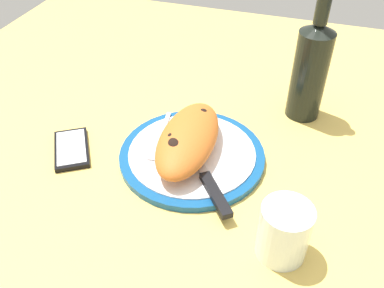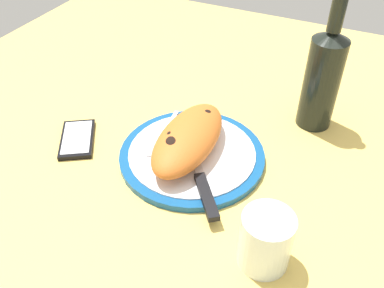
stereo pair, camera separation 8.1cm
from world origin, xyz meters
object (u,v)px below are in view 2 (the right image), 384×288
at_px(wine_bottle, 323,78).
at_px(smartphone, 77,139).
at_px(knife, 202,183).
at_px(plate, 192,155).
at_px(calzone, 188,139).
at_px(fork, 162,137).
at_px(water_glass, 265,243).

bearing_deg(wine_bottle, smartphone, -57.30).
bearing_deg(knife, plate, -143.79).
relative_size(smartphone, wine_bottle, 0.48).
xyz_separation_m(calzone, fork, (-0.02, -0.07, -0.03)).
bearing_deg(plate, fork, -100.11).
xyz_separation_m(plate, smartphone, (0.05, -0.24, -0.00)).
bearing_deg(smartphone, wine_bottle, 122.70).
distance_m(plate, calzone, 0.04).
bearing_deg(fork, calzone, 75.99).
relative_size(fork, wine_bottle, 0.55).
height_order(calzone, water_glass, water_glass).
bearing_deg(wine_bottle, water_glass, 1.60).
height_order(plate, calzone, calzone).
bearing_deg(fork, water_glass, 56.59).
xyz_separation_m(plate, calzone, (0.00, -0.01, 0.04)).
relative_size(plate, smartphone, 2.10).
relative_size(fork, knife, 0.76).
xyz_separation_m(water_glass, wine_bottle, (-0.39, -0.01, 0.07)).
height_order(calzone, smartphone, calzone).
distance_m(knife, smartphone, 0.30).
relative_size(knife, water_glass, 2.13).
xyz_separation_m(calzone, knife, (0.07, 0.06, -0.03)).
height_order(water_glass, wine_bottle, wine_bottle).
bearing_deg(water_glass, wine_bottle, -178.40).
bearing_deg(calzone, water_glass, 51.76).
relative_size(calzone, smartphone, 1.73).
bearing_deg(calzone, smartphone, -77.53).
xyz_separation_m(knife, smartphone, (-0.02, -0.30, -0.02)).
bearing_deg(wine_bottle, knife, -24.32).
distance_m(plate, wine_bottle, 0.31).
height_order(fork, water_glass, water_glass).
xyz_separation_m(knife, water_glass, (0.09, 0.15, 0.02)).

